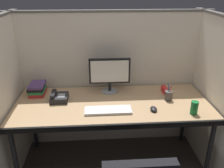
{
  "coord_description": "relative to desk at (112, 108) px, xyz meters",
  "views": [
    {
      "loc": [
        -0.15,
        -1.77,
        1.84
      ],
      "look_at": [
        0.0,
        0.35,
        0.92
      ],
      "focal_mm": 38.19,
      "sensor_mm": 36.0,
      "label": 1
    }
  ],
  "objects": [
    {
      "name": "cubicle_partition_rear",
      "position": [
        0.0,
        0.46,
        0.1
      ],
      "size": [
        2.21,
        0.06,
        1.57
      ],
      "color": "beige",
      "rests_on": "ground"
    },
    {
      "name": "cubicle_partition_left",
      "position": [
        -0.99,
        -0.09,
        0.1
      ],
      "size": [
        0.06,
        1.41,
        1.57
      ],
      "color": "beige",
      "rests_on": "ground"
    },
    {
      "name": "cubicle_partition_right",
      "position": [
        0.99,
        -0.09,
        0.1
      ],
      "size": [
        0.06,
        1.41,
        1.57
      ],
      "color": "beige",
      "rests_on": "ground"
    },
    {
      "name": "desk",
      "position": [
        0.0,
        0.0,
        0.0
      ],
      "size": [
        1.9,
        0.8,
        0.74
      ],
      "color": "tan",
      "rests_on": "ground"
    },
    {
      "name": "monitor_center",
      "position": [
        -0.01,
        0.27,
        0.27
      ],
      "size": [
        0.43,
        0.17,
        0.37
      ],
      "color": "gray",
      "rests_on": "desk"
    },
    {
      "name": "keyboard_main",
      "position": [
        -0.05,
        -0.15,
        0.06
      ],
      "size": [
        0.43,
        0.15,
        0.02
      ],
      "primitive_type": "cube",
      "color": "silver",
      "rests_on": "desk"
    },
    {
      "name": "computer_mouse",
      "position": [
        0.37,
        -0.17,
        0.07
      ],
      "size": [
        0.06,
        0.1,
        0.04
      ],
      "color": "black",
      "rests_on": "desk"
    },
    {
      "name": "pen_cup",
      "position": [
        0.56,
        0.03,
        0.1
      ],
      "size": [
        0.08,
        0.08,
        0.17
      ],
      "color": "#4C4742",
      "rests_on": "desk"
    },
    {
      "name": "book_stack",
      "position": [
        -0.77,
        0.26,
        0.11
      ],
      "size": [
        0.16,
        0.22,
        0.12
      ],
      "color": "#B22626",
      "rests_on": "desk"
    },
    {
      "name": "red_stapler",
      "position": [
        0.58,
        0.21,
        0.08
      ],
      "size": [
        0.04,
        0.15,
        0.06
      ],
      "primitive_type": "cube",
      "color": "red",
      "rests_on": "desk"
    },
    {
      "name": "desk_phone",
      "position": [
        -0.53,
        0.1,
        0.08
      ],
      "size": [
        0.17,
        0.19,
        0.09
      ],
      "color": "black",
      "rests_on": "desk"
    },
    {
      "name": "soda_can",
      "position": [
        0.72,
        -0.25,
        0.11
      ],
      "size": [
        0.07,
        0.07,
        0.12
      ],
      "primitive_type": "cylinder",
      "color": "#197233",
      "rests_on": "desk"
    }
  ]
}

